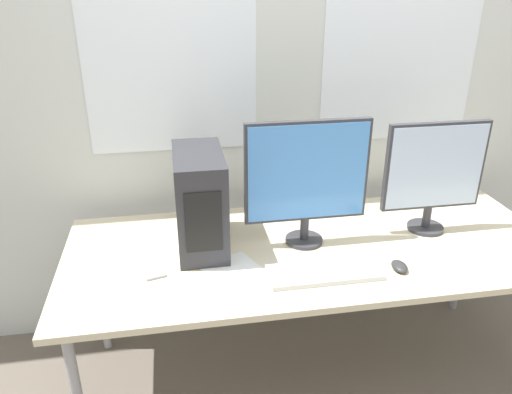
% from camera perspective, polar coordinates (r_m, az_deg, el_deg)
% --- Properties ---
extents(wall_back, '(8.00, 0.07, 2.70)m').
position_cam_1_polar(wall_back, '(2.46, 3.65, 14.22)').
color(wall_back, silver).
rests_on(wall_back, ground_plane).
extents(desk, '(2.11, 0.86, 0.71)m').
position_cam_1_polar(desk, '(2.19, 6.50, -6.51)').
color(desk, beige).
rests_on(desk, ground_plane).
extents(pc_tower, '(0.20, 0.40, 0.42)m').
position_cam_1_polar(pc_tower, '(2.08, -6.41, -0.42)').
color(pc_tower, '#2D2D33').
rests_on(pc_tower, desk).
extents(monitor_main, '(0.52, 0.16, 0.55)m').
position_cam_1_polar(monitor_main, '(2.06, 5.84, 2.32)').
color(monitor_main, '#333338').
rests_on(monitor_main, desk).
extents(monitor_right_near, '(0.45, 0.16, 0.50)m').
position_cam_1_polar(monitor_right_near, '(2.30, 19.69, 2.73)').
color(monitor_right_near, '#333338').
rests_on(monitor_right_near, desk).
extents(keyboard, '(0.44, 0.16, 0.02)m').
position_cam_1_polar(keyboard, '(1.98, 7.82, -8.52)').
color(keyboard, silver).
rests_on(keyboard, desk).
extents(mouse, '(0.06, 0.09, 0.03)m').
position_cam_1_polar(mouse, '(2.07, 16.08, -7.62)').
color(mouse, '#2D2D2D').
rests_on(mouse, desk).
extents(cell_phone, '(0.11, 0.15, 0.01)m').
position_cam_1_polar(cell_phone, '(2.03, -11.72, -8.14)').
color(cell_phone, '#99999E').
rests_on(cell_phone, desk).
extents(paper_sheet_left, '(0.31, 0.36, 0.00)m').
position_cam_1_polar(paper_sheet_left, '(1.96, -2.00, -8.93)').
color(paper_sheet_left, white).
rests_on(paper_sheet_left, desk).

